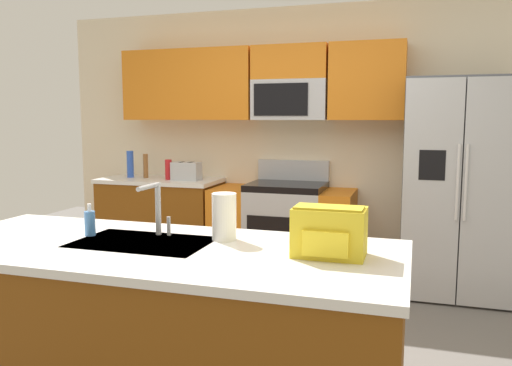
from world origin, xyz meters
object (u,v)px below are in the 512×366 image
Objects in this scene: range_oven at (283,230)px; soap_dispenser at (90,223)px; refrigerator at (458,188)px; sink_faucet at (156,204)px; toaster at (186,171)px; bottle_blue at (130,164)px; paper_towel_roll at (224,217)px; bottle_red at (168,170)px; backpack at (329,231)px; pepper_mill at (146,166)px.

range_oven reaches higher than soap_dispenser.
sink_faucet is at bearing -125.79° from refrigerator.
bottle_blue is at bearing 176.68° from toaster.
paper_towel_roll is (-1.27, -2.25, 0.09)m from refrigerator.
backpack is at bearing -50.02° from bottle_red.
paper_towel_roll is (1.47, -2.26, 0.02)m from bottle_red.
refrigerator is at bearing -1.03° from bottle_blue.
sink_faucet is at bearing -64.39° from bottle_red.
bottle_blue reaches higher than toaster.
range_oven is 5.67× the size of paper_towel_roll.
toaster is at bearing 103.17° from soap_dispenser.
bottle_red is 0.72× the size of sink_faucet.
paper_towel_roll is (1.27, -2.27, 0.03)m from toaster.
refrigerator reaches higher than range_oven.
pepper_mill is 0.88× the size of sink_faucet.
paper_towel_roll reaches higher than toaster.
pepper_mill reaches higher than bottle_red.
bottle_blue is 3.51m from backpack.
toaster is at bearing 127.06° from backpack.
sink_faucet reaches higher than soap_dispenser.
pepper_mill is 1.23× the size of bottle_red.
refrigerator is 3.09m from soap_dispenser.
refrigerator reaches higher than toaster.
range_oven is 1.31m from bottle_red.
range_oven is 2.68m from backpack.
sink_faucet is 0.94m from backpack.
range_oven is 6.72× the size of bottle_red.
refrigerator reaches higher than bottle_blue.
toaster is 2.61m from paper_towel_roll.
refrigerator is 2.81m from sink_faucet.
backpack is at bearing -8.13° from sink_faucet.
pepper_mill is at bearing 127.13° from paper_towel_roll.
pepper_mill reaches higher than range_oven.
bottle_blue is 0.87× the size of backpack.
toaster is 0.88× the size of backpack.
bottle_red is (-0.19, -0.01, 0.01)m from toaster.
pepper_mill is 2.91m from paper_towel_roll.
backpack is at bearing -1.50° from soap_dispenser.
soap_dispenser is at bearing -72.45° from bottle_red.
sink_faucet is at bearing -56.21° from bottle_blue.
bottle_blue reaches higher than backpack.
backpack is (0.93, -0.13, -0.05)m from sink_faucet.
soap_dispenser is (1.22, -2.43, -0.07)m from bottle_blue.
toaster is 0.19m from bottle_red.
refrigerator is 3.20m from bottle_blue.
soap_dispenser is 0.53× the size of backpack.
soap_dispenser is 0.71× the size of paper_towel_roll.
refrigerator is 5.78× the size of backpack.
bottle_blue is 2.81m from sink_faucet.
bottle_blue reaches higher than soap_dispenser.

